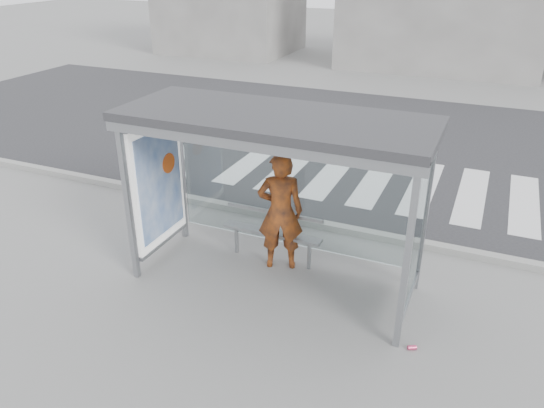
{
  "coord_description": "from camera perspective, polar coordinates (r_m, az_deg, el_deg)",
  "views": [
    {
      "loc": [
        2.66,
        -6.21,
        4.56
      ],
      "look_at": [
        -0.12,
        0.2,
        1.2
      ],
      "focal_mm": 35.0,
      "sensor_mm": 36.0,
      "label": 1
    }
  ],
  "objects": [
    {
      "name": "curb",
      "position": [
        9.7,
        4.76,
        -2.09
      ],
      "size": [
        30.0,
        0.18,
        0.12
      ],
      "primitive_type": "cube",
      "color": "gray",
      "rests_on": "ground"
    },
    {
      "name": "bench",
      "position": [
        8.44,
        0.03,
        -3.05
      ],
      "size": [
        1.64,
        0.21,
        0.85
      ],
      "color": "gray",
      "rests_on": "ground"
    },
    {
      "name": "building_center",
      "position": [
        24.45,
        18.16,
        19.67
      ],
      "size": [
        8.0,
        5.0,
        5.0
      ],
      "primitive_type": "cube",
      "color": "slate",
      "rests_on": "ground"
    },
    {
      "name": "road",
      "position": [
        14.23,
        11.46,
        6.47
      ],
      "size": [
        30.0,
        10.0,
        0.01
      ],
      "primitive_type": "cube",
      "color": "#262628",
      "rests_on": "ground"
    },
    {
      "name": "crosswalk",
      "position": [
        11.76,
        13.45,
        2.12
      ],
      "size": [
        7.55,
        3.0,
        0.0
      ],
      "color": "silver",
      "rests_on": "ground"
    },
    {
      "name": "ground",
      "position": [
        8.16,
        0.21,
        -8.35
      ],
      "size": [
        80.0,
        80.0,
        0.0
      ],
      "primitive_type": "plane",
      "color": "slate",
      "rests_on": "ground"
    },
    {
      "name": "person",
      "position": [
        8.08,
        0.9,
        -0.82
      ],
      "size": [
        0.82,
        0.68,
        1.92
      ],
      "primitive_type": "imported",
      "rotation": [
        0.0,
        0.0,
        3.51
      ],
      "color": "orange",
      "rests_on": "ground"
    },
    {
      "name": "bus_shelter",
      "position": [
        7.43,
        -2.22,
        5.34
      ],
      "size": [
        4.25,
        1.65,
        2.62
      ],
      "color": "gray",
      "rests_on": "ground"
    },
    {
      "name": "soda_can",
      "position": [
        7.15,
        14.82,
        -14.7
      ],
      "size": [
        0.12,
        0.1,
        0.06
      ],
      "primitive_type": "cylinder",
      "rotation": [
        0.0,
        1.57,
        0.5
      ],
      "color": "#EA4475",
      "rests_on": "ground"
    }
  ]
}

